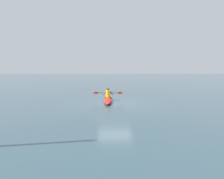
{
  "coord_description": "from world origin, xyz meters",
  "views": [
    {
      "loc": [
        0.95,
        14.59,
        2.53
      ],
      "look_at": [
        0.31,
        2.02,
        1.2
      ],
      "focal_mm": 32.02,
      "sensor_mm": 36.0,
      "label": 1
    }
  ],
  "objects": [
    {
      "name": "ground_plane",
      "position": [
        0.0,
        0.0,
        0.0
      ],
      "size": [
        160.0,
        160.0,
        0.0
      ],
      "primitive_type": "plane",
      "color": "#334C56"
    },
    {
      "name": "kayak",
      "position": [
        0.49,
        -0.84,
        0.14
      ],
      "size": [
        0.78,
        4.55,
        0.27
      ],
      "color": "red",
      "rests_on": "ground"
    },
    {
      "name": "kayaker",
      "position": [
        0.48,
        -0.86,
        0.6
      ],
      "size": [
        2.31,
        0.44,
        0.78
      ],
      "color": "yellow",
      "rests_on": "kayak"
    }
  ]
}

